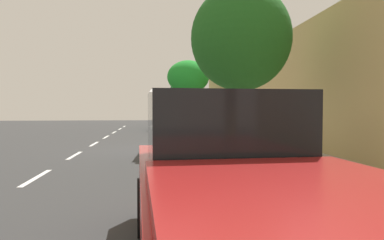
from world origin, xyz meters
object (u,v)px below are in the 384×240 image
(pedestrian_on_phone, at_px, (316,130))
(cyclist_with_backpack, at_px, (218,134))
(parked_suv_silver_second, at_px, (176,126))
(street_tree_corner, at_px, (183,94))
(street_tree_mid_block, at_px, (241,39))
(bicycle_at_curb, at_px, (207,159))
(street_tree_far_end, at_px, (188,77))
(parked_pickup_red_nearest, at_px, (243,197))
(parked_sedan_green_mid, at_px, (165,121))

(pedestrian_on_phone, bearing_deg, cyclist_with_backpack, -171.11)
(parked_suv_silver_second, xyz_separation_m, street_tree_corner, (1.92, 20.79, 2.12))
(street_tree_mid_block, height_order, pedestrian_on_phone, street_tree_mid_block)
(bicycle_at_curb, bearing_deg, street_tree_far_end, 86.02)
(bicycle_at_curb, bearing_deg, cyclist_with_backpack, -64.30)
(street_tree_far_end, bearing_deg, street_tree_mid_block, -90.00)
(bicycle_at_curb, xyz_separation_m, street_tree_corner, (1.39, 25.58, 2.76))
(parked_suv_silver_second, bearing_deg, bicycle_at_curb, -83.77)
(parked_suv_silver_second, relative_size, street_tree_mid_block, 0.86)
(parked_pickup_red_nearest, xyz_separation_m, parked_suv_silver_second, (0.02, 10.80, 0.13))
(bicycle_at_curb, relative_size, pedestrian_on_phone, 1.00)
(bicycle_at_curb, distance_m, pedestrian_on_phone, 3.17)
(bicycle_at_curb, height_order, street_tree_far_end, street_tree_far_end)
(parked_pickup_red_nearest, relative_size, cyclist_with_backpack, 3.04)
(parked_pickup_red_nearest, distance_m, bicycle_at_curb, 6.06)
(parked_pickup_red_nearest, xyz_separation_m, pedestrian_on_phone, (3.61, 6.00, 0.24))
(cyclist_with_backpack, bearing_deg, street_tree_far_end, 86.72)
(parked_sedan_green_mid, height_order, cyclist_with_backpack, cyclist_with_backpack)
(cyclist_with_backpack, distance_m, street_tree_corner, 26.15)
(parked_suv_silver_second, distance_m, bicycle_at_curb, 4.86)
(bicycle_at_curb, xyz_separation_m, pedestrian_on_phone, (3.08, -0.01, 0.76))
(parked_pickup_red_nearest, distance_m, street_tree_corner, 31.73)
(parked_suv_silver_second, relative_size, cyclist_with_backpack, 2.71)
(bicycle_at_curb, distance_m, street_tree_far_end, 20.46)
(parked_pickup_red_nearest, bearing_deg, pedestrian_on_phone, 58.92)
(bicycle_at_curb, relative_size, street_tree_far_end, 0.30)
(bicycle_at_curb, bearing_deg, street_tree_corner, 86.88)
(bicycle_at_curb, bearing_deg, parked_sedan_green_mid, 91.89)
(pedestrian_on_phone, bearing_deg, parked_suv_silver_second, 126.86)
(parked_pickup_red_nearest, bearing_deg, bicycle_at_curb, 84.88)
(parked_sedan_green_mid, height_order, street_tree_far_end, street_tree_far_end)
(street_tree_far_end, bearing_deg, bicycle_at_curb, -93.98)
(parked_sedan_green_mid, xyz_separation_m, street_tree_mid_block, (2.02, -17.16, 3.24))
(parked_suv_silver_second, xyz_separation_m, parked_sedan_green_mid, (-0.11, 14.23, -0.27))
(parked_suv_silver_second, bearing_deg, street_tree_corner, 84.73)
(cyclist_with_backpack, relative_size, street_tree_mid_block, 0.32)
(parked_pickup_red_nearest, distance_m, street_tree_far_end, 26.33)
(parked_suv_silver_second, distance_m, street_tree_corner, 20.99)
(street_tree_far_end, bearing_deg, parked_pickup_red_nearest, -94.25)
(street_tree_mid_block, xyz_separation_m, pedestrian_on_phone, (1.68, -1.87, -2.85))
(parked_sedan_green_mid, bearing_deg, street_tree_far_end, 26.51)
(street_tree_corner, bearing_deg, parked_pickup_red_nearest, -93.50)
(street_tree_mid_block, xyz_separation_m, street_tree_corner, (0.00, 23.73, -0.84))
(pedestrian_on_phone, bearing_deg, street_tree_corner, 93.76)
(cyclist_with_backpack, bearing_deg, parked_sedan_green_mid, 92.50)
(parked_pickup_red_nearest, relative_size, street_tree_corner, 1.21)
(parked_sedan_green_mid, xyz_separation_m, street_tree_corner, (2.02, 6.57, 2.40))
(bicycle_at_curb, xyz_separation_m, street_tree_mid_block, (1.39, 1.85, 3.61))
(cyclist_with_backpack, bearing_deg, street_tree_mid_block, 63.12)
(bicycle_at_curb, bearing_deg, street_tree_mid_block, 53.04)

